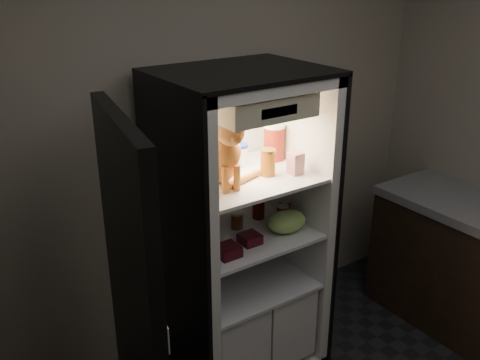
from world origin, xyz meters
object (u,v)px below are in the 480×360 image
at_px(cream_carton, 296,163).
at_px(soda_can_a, 259,208).
at_px(parmesan_shaker, 232,156).
at_px(grape_bag, 287,221).
at_px(soda_can_b, 285,210).
at_px(soda_can_c, 282,216).
at_px(berry_box_left, 228,251).
at_px(condiment_jar, 237,220).
at_px(pepper_jar, 274,142).
at_px(berry_box_right, 250,239).
at_px(refrigerator, 238,250).
at_px(salsa_jar, 268,162).
at_px(tabby_cat, 221,156).
at_px(mayo_tub, 240,155).

distance_m(cream_carton, soda_can_a, 0.42).
xyz_separation_m(parmesan_shaker, grape_bag, (0.23, -0.22, -0.39)).
relative_size(soda_can_b, soda_can_c, 1.03).
distance_m(parmesan_shaker, berry_box_left, 0.53).
bearing_deg(condiment_jar, grape_bag, -42.27).
bearing_deg(soda_can_a, soda_can_b, -45.90).
relative_size(pepper_jar, berry_box_right, 2.00).
bearing_deg(soda_can_b, berry_box_left, -162.76).
xyz_separation_m(soda_can_a, grape_bag, (0.03, -0.23, -0.01)).
bearing_deg(condiment_jar, soda_can_b, -15.34).
bearing_deg(berry_box_left, refrigerator, 46.49).
xyz_separation_m(salsa_jar, berry_box_right, (-0.16, -0.06, -0.40)).
bearing_deg(grape_bag, berry_box_left, -174.06).
xyz_separation_m(salsa_jar, soda_can_c, (0.12, 0.00, -0.36)).
bearing_deg(soda_can_a, parmesan_shaker, -175.95).
xyz_separation_m(tabby_cat, berry_box_left, (-0.06, -0.15, -0.48)).
bearing_deg(berry_box_right, soda_can_b, 18.53).
relative_size(mayo_tub, pepper_jar, 0.61).
bearing_deg(berry_box_right, tabby_cat, 138.26).
distance_m(refrigerator, berry_box_right, 0.26).
height_order(soda_can_b, grape_bag, soda_can_b).
height_order(berry_box_left, berry_box_right, berry_box_left).
bearing_deg(condiment_jar, soda_can_a, 10.54).
xyz_separation_m(mayo_tub, cream_carton, (0.18, -0.28, -0.00)).
distance_m(soda_can_c, condiment_jar, 0.27).
bearing_deg(cream_carton, mayo_tub, 122.61).
bearing_deg(grape_bag, cream_carton, -8.87).
bearing_deg(berry_box_right, cream_carton, -1.46).
relative_size(soda_can_c, berry_box_right, 1.18).
distance_m(parmesan_shaker, salsa_jar, 0.20).
bearing_deg(condiment_jar, soda_can_c, -28.15).
distance_m(mayo_tub, soda_can_a, 0.37).
bearing_deg(soda_can_a, berry_box_left, -145.88).
height_order(soda_can_a, soda_can_b, soda_can_a).
height_order(pepper_jar, berry_box_left, pepper_jar).
distance_m(cream_carton, berry_box_left, 0.62).
relative_size(cream_carton, condiment_jar, 1.28).
height_order(cream_carton, soda_can_b, cream_carton).
bearing_deg(cream_carton, refrigerator, 142.03).
relative_size(refrigerator, salsa_jar, 12.44).
xyz_separation_m(pepper_jar, grape_bag, (-0.09, -0.25, -0.40)).
xyz_separation_m(soda_can_c, grape_bag, (-0.02, -0.07, -0.00)).
relative_size(berry_box_left, berry_box_right, 1.10).
bearing_deg(berry_box_right, condiment_jar, 76.80).
relative_size(soda_can_b, grape_bag, 0.54).
bearing_deg(pepper_jar, grape_bag, -109.98).
bearing_deg(mayo_tub, refrigerator, -130.93).
height_order(tabby_cat, mayo_tub, tabby_cat).
bearing_deg(pepper_jar, parmesan_shaker, -173.72).
bearing_deg(parmesan_shaker, pepper_jar, 6.28).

